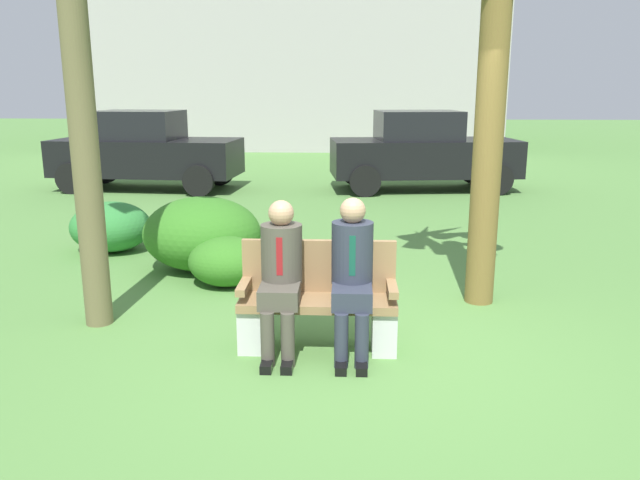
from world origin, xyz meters
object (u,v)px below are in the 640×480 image
(seated_man_right, at_px, (352,269))
(shrub_near_bench, at_px, (111,227))
(shrub_far_lawn, at_px, (202,233))
(parked_car_near, at_px, (145,151))
(shrub_mid_lawn, at_px, (228,261))
(seated_man_left, at_px, (281,270))
(park_bench, at_px, (318,303))
(parked_car_far, at_px, (422,151))

(seated_man_right, height_order, shrub_near_bench, seated_man_right)
(shrub_far_lawn, bearing_deg, parked_car_near, 113.32)
(shrub_near_bench, bearing_deg, shrub_mid_lawn, -37.48)
(seated_man_left, height_order, shrub_near_bench, seated_man_left)
(shrub_near_bench, height_order, parked_car_near, parked_car_near)
(seated_man_left, distance_m, shrub_far_lawn, 2.72)
(seated_man_left, relative_size, shrub_far_lawn, 0.90)
(park_bench, xyz_separation_m, shrub_mid_lawn, (-1.09, 1.68, -0.12))
(parked_car_near, height_order, parked_car_far, same)
(seated_man_right, distance_m, parked_car_far, 8.79)
(seated_man_left, height_order, parked_car_far, parked_car_far)
(seated_man_left, height_order, seated_man_right, seated_man_right)
(shrub_near_bench, bearing_deg, seated_man_right, -44.92)
(seated_man_right, xyz_separation_m, shrub_near_bench, (-3.23, 3.22, -0.39))
(shrub_near_bench, distance_m, shrub_mid_lawn, 2.34)
(shrub_mid_lawn, height_order, parked_car_near, parked_car_near)
(parked_car_near, relative_size, parked_car_far, 0.99)
(park_bench, relative_size, seated_man_right, 1.01)
(park_bench, relative_size, shrub_near_bench, 1.22)
(seated_man_right, height_order, parked_car_near, parked_car_near)
(parked_car_far, bearing_deg, park_bench, -101.94)
(parked_car_near, bearing_deg, parked_car_far, 1.73)
(seated_man_right, bearing_deg, seated_man_left, -179.73)
(shrub_far_lawn, height_order, parked_car_near, parked_car_near)
(shrub_near_bench, bearing_deg, parked_car_near, 102.66)
(shrub_near_bench, xyz_separation_m, parked_car_far, (4.75, 5.44, 0.50))
(seated_man_right, relative_size, shrub_far_lawn, 0.92)
(shrub_near_bench, bearing_deg, parked_car_far, 48.87)
(park_bench, distance_m, shrub_near_bench, 4.28)
(seated_man_left, height_order, shrub_far_lawn, seated_man_left)
(parked_car_near, bearing_deg, shrub_mid_lawn, -65.57)
(parked_car_near, distance_m, parked_car_far, 5.94)
(seated_man_left, distance_m, parked_car_far, 8.91)
(shrub_near_bench, height_order, parked_car_far, parked_car_far)
(shrub_far_lawn, relative_size, parked_car_near, 0.35)
(shrub_mid_lawn, height_order, parked_car_far, parked_car_far)
(park_bench, distance_m, seated_man_left, 0.45)
(shrub_near_bench, xyz_separation_m, parked_car_near, (-1.18, 5.26, 0.50))
(seated_man_left, xyz_separation_m, parked_car_far, (2.10, 8.66, 0.13))
(shrub_mid_lawn, bearing_deg, seated_man_right, -52.60)
(shrub_far_lawn, xyz_separation_m, parked_car_far, (3.32, 6.24, 0.40))
(shrub_mid_lawn, height_order, shrub_far_lawn, shrub_far_lawn)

